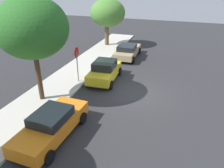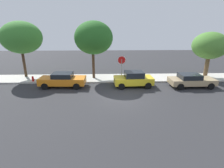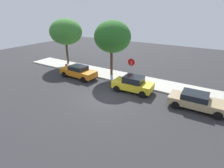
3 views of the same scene
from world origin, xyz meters
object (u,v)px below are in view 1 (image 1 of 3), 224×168
object	(u,v)px
parked_car_yellow	(105,71)
parked_car_orange	(52,124)
stop_sign	(77,58)
parked_car_tan	(127,51)
street_tree_near_corner	(108,13)
street_tree_mid_block	(32,28)

from	to	relation	value
parked_car_yellow	parked_car_orange	bearing A→B (deg)	179.19
stop_sign	parked_car_tan	world-z (taller)	stop_sign
stop_sign	parked_car_tan	bearing A→B (deg)	-15.99
street_tree_near_corner	stop_sign	bearing A→B (deg)	-173.27
stop_sign	parked_car_tan	xyz separation A→B (m)	(6.89, -1.97, -1.28)
parked_car_yellow	parked_car_orange	size ratio (longest dim) A/B	0.86
parked_car_tan	street_tree_mid_block	bearing A→B (deg)	162.81
stop_sign	parked_car_orange	bearing A→B (deg)	-165.10
parked_car_yellow	parked_car_tan	distance (m)	5.81
parked_car_tan	street_tree_mid_block	world-z (taller)	street_tree_mid_block
parked_car_tan	street_tree_near_corner	distance (m)	5.40
stop_sign	parked_car_orange	size ratio (longest dim) A/B	0.62
parked_car_tan	street_tree_near_corner	xyz separation A→B (m)	(3.15, 3.16, 3.05)
stop_sign	street_tree_mid_block	distance (m)	4.15
street_tree_mid_block	parked_car_tan	bearing A→B (deg)	-17.19
stop_sign	street_tree_near_corner	xyz separation A→B (m)	(10.04, 1.18, 1.76)
stop_sign	street_tree_near_corner	size ratio (longest dim) A/B	0.54
parked_car_tan	street_tree_near_corner	bearing A→B (deg)	45.11
street_tree_near_corner	street_tree_mid_block	size ratio (longest dim) A/B	0.82
parked_car_yellow	parked_car_orange	xyz separation A→B (m)	(-7.14, 0.10, -0.04)
street_tree_mid_block	street_tree_near_corner	bearing A→B (deg)	0.44
stop_sign	street_tree_mid_block	xyz separation A→B (m)	(-2.99, 1.08, 2.66)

